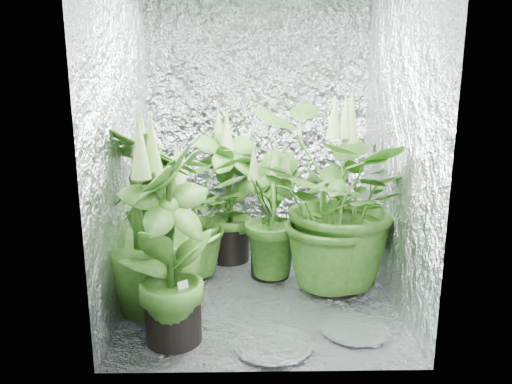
{
  "coord_description": "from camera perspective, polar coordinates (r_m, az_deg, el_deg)",
  "views": [
    {
      "loc": [
        -0.08,
        -2.88,
        1.38
      ],
      "look_at": [
        -0.03,
        0.0,
        0.68
      ],
      "focal_mm": 35.0,
      "sensor_mm": 36.0,
      "label": 1
    }
  ],
  "objects": [
    {
      "name": "ground",
      "position": [
        3.2,
        0.5,
        -11.88
      ],
      "size": [
        1.6,
        1.6,
        0.0
      ],
      "primitive_type": "plane",
      "color": "silver",
      "rests_on": "ground"
    },
    {
      "name": "walls",
      "position": [
        2.91,
        0.54,
        6.18
      ],
      "size": [
        1.62,
        1.62,
        2.0
      ],
      "color": "silver",
      "rests_on": "ground"
    },
    {
      "name": "plant_a",
      "position": [
        3.37,
        -7.87,
        -2.69
      ],
      "size": [
        0.97,
        0.97,
        0.93
      ],
      "rotation": [
        0.0,
        0.0,
        0.35
      ],
      "color": "black",
      "rests_on": "ground"
    },
    {
      "name": "plant_b",
      "position": [
        3.63,
        -3.14,
        -0.2
      ],
      "size": [
        0.74,
        0.74,
        1.11
      ],
      "rotation": [
        0.0,
        0.0,
        0.57
      ],
      "color": "black",
      "rests_on": "ground"
    },
    {
      "name": "plant_c",
      "position": [
        3.36,
        1.64,
        -2.94
      ],
      "size": [
        0.56,
        0.56,
        0.92
      ],
      "rotation": [
        0.0,
        0.0,
        1.83
      ],
      "color": "black",
      "rests_on": "ground"
    },
    {
      "name": "plant_d",
      "position": [
        2.89,
        -11.94,
        -3.44
      ],
      "size": [
        0.84,
        0.84,
        1.17
      ],
      "rotation": [
        0.0,
        0.0,
        2.48
      ],
      "color": "black",
      "rests_on": "ground"
    },
    {
      "name": "plant_e",
      "position": [
        3.14,
        9.34,
        -1.0
      ],
      "size": [
        1.41,
        1.41,
        1.25
      ],
      "rotation": [
        0.0,
        0.0,
        3.68
      ],
      "color": "black",
      "rests_on": "ground"
    },
    {
      "name": "plant_f",
      "position": [
        2.55,
        -9.78,
        -5.76
      ],
      "size": [
        0.69,
        0.69,
        1.17
      ],
      "rotation": [
        0.0,
        0.0,
        4.45
      ],
      "color": "black",
      "rests_on": "ground"
    },
    {
      "name": "circulation_fan",
      "position": [
        3.73,
        9.79,
        -5.9
      ],
      "size": [
        0.18,
        0.27,
        0.33
      ],
      "rotation": [
        0.0,
        0.0,
        0.39
      ],
      "color": "black",
      "rests_on": "ground"
    },
    {
      "name": "plant_label",
      "position": [
        2.6,
        -8.28,
        -11.01
      ],
      "size": [
        0.06,
        0.06,
        0.09
      ],
      "primitive_type": "cube",
      "rotation": [
        -0.21,
        0.0,
        0.69
      ],
      "color": "white",
      "rests_on": "plant_f"
    }
  ]
}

